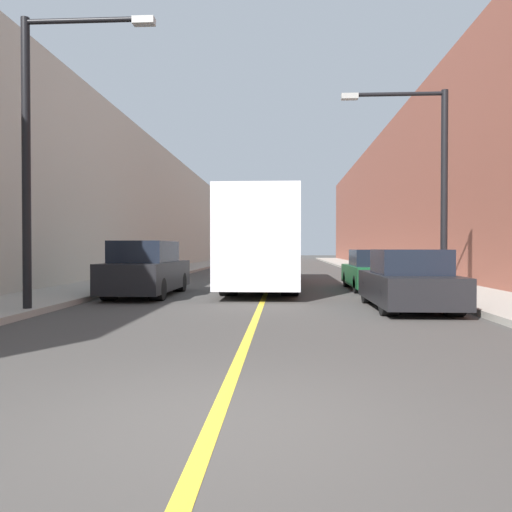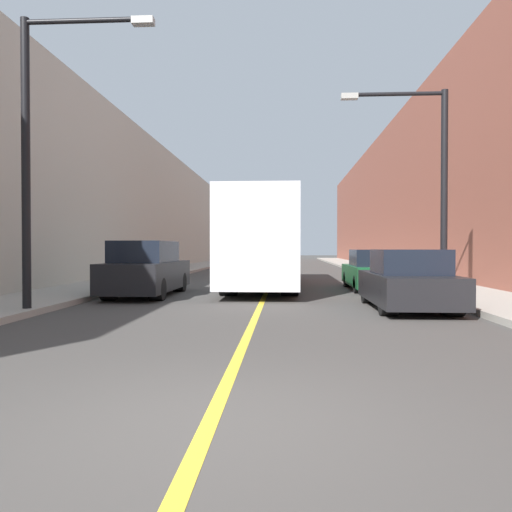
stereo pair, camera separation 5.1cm
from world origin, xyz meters
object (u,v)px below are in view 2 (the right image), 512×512
(car_right_near, at_px, (408,282))
(street_lamp_right, at_px, (432,174))
(street_lamp_left, at_px, (40,138))
(car_right_mid, at_px, (374,272))
(parked_suv_left, at_px, (147,270))
(bus, at_px, (264,241))

(car_right_near, height_order, street_lamp_right, street_lamp_right)
(street_lamp_left, bearing_deg, car_right_mid, 39.46)
(parked_suv_left, height_order, street_lamp_right, street_lamp_right)
(street_lamp_right, bearing_deg, car_right_near, -119.09)
(parked_suv_left, relative_size, car_right_mid, 1.06)
(car_right_near, distance_m, street_lamp_right, 3.98)
(car_right_mid, height_order, street_lamp_left, street_lamp_left)
(parked_suv_left, height_order, car_right_mid, parked_suv_left)
(parked_suv_left, bearing_deg, bus, 45.87)
(street_lamp_left, xyz_separation_m, street_lamp_right, (10.06, 3.79, -0.35))
(bus, height_order, car_right_near, bus)
(car_right_mid, bearing_deg, street_lamp_right, -74.00)
(bus, height_order, car_right_mid, bus)
(car_right_mid, relative_size, street_lamp_left, 0.69)
(parked_suv_left, relative_size, car_right_near, 1.17)
(parked_suv_left, xyz_separation_m, car_right_near, (7.67, -3.17, -0.15))
(parked_suv_left, bearing_deg, car_right_mid, 18.66)
(car_right_mid, distance_m, street_lamp_right, 4.89)
(parked_suv_left, xyz_separation_m, car_right_mid, (7.85, 2.65, -0.15))
(bus, relative_size, street_lamp_left, 1.72)
(parked_suv_left, distance_m, street_lamp_left, 5.91)
(bus, xyz_separation_m, car_right_near, (3.99, -6.98, -1.17))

